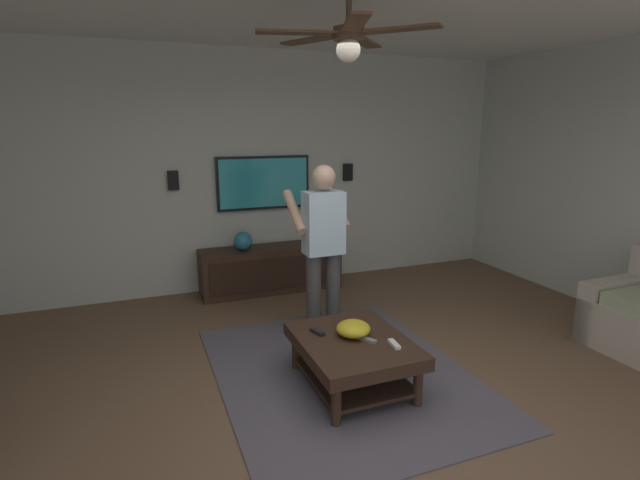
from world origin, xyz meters
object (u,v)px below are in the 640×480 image
(person_standing, at_px, (323,241))
(wall_speaker_left, at_px, (348,172))
(coffee_table, at_px, (353,351))
(bowl, at_px, (353,329))
(ceiling_fan, at_px, (347,38))
(tv, at_px, (264,183))
(remote_black, at_px, (317,332))
(vase_round, at_px, (243,241))
(media_console, at_px, (271,269))
(remote_white, at_px, (394,344))
(remote_grey, at_px, (367,340))
(wall_speaker_right, at_px, (173,180))

(person_standing, distance_m, wall_speaker_left, 2.02)
(coffee_table, bearing_deg, bowl, -26.24)
(ceiling_fan, bearing_deg, tv, -2.56)
(tv, distance_m, bowl, 2.73)
(remote_black, bearing_deg, vase_round, -14.23)
(remote_black, xyz_separation_m, vase_round, (2.19, 0.09, 0.25))
(person_standing, bearing_deg, bowl, 172.16)
(vase_round, xyz_separation_m, ceiling_fan, (-2.39, -0.22, 1.88))
(wall_speaker_left, bearing_deg, media_console, 102.63)
(ceiling_fan, bearing_deg, person_standing, -13.04)
(tv, xyz_separation_m, person_standing, (-1.67, -0.11, -0.37))
(media_console, relative_size, ceiling_fan, 1.47)
(media_console, bearing_deg, tv, -180.00)
(media_console, height_order, vase_round, vase_round)
(media_console, height_order, person_standing, person_standing)
(coffee_table, height_order, tv, tv)
(remote_white, distance_m, wall_speaker_left, 3.18)
(remote_grey, distance_m, wall_speaker_left, 3.10)
(remote_white, xyz_separation_m, remote_grey, (0.14, 0.15, 0.00))
(remote_white, bearing_deg, vase_round, -161.90)
(coffee_table, xyz_separation_m, wall_speaker_left, (2.66, -1.16, 1.10))
(person_standing, distance_m, remote_grey, 1.18)
(person_standing, height_order, bowl, person_standing)
(bowl, bearing_deg, remote_white, -141.48)
(coffee_table, bearing_deg, vase_round, 7.41)
(wall_speaker_left, distance_m, wall_speaker_right, 2.19)
(vase_round, bearing_deg, wall_speaker_left, -79.31)
(tv, height_order, person_standing, person_standing)
(remote_white, height_order, wall_speaker_right, wall_speaker_right)
(wall_speaker_left, xyz_separation_m, ceiling_fan, (-2.67, 1.25, 1.14))
(person_standing, bearing_deg, remote_white, -176.23)
(media_console, bearing_deg, remote_black, -6.42)
(coffee_table, xyz_separation_m, media_console, (2.41, -0.03, -0.02))
(bowl, bearing_deg, coffee_table, 153.76)
(wall_speaker_right, bearing_deg, remote_grey, -157.98)
(remote_grey, relative_size, wall_speaker_right, 0.68)
(wall_speaker_right, bearing_deg, remote_white, -156.38)
(coffee_table, height_order, wall_speaker_right, wall_speaker_right)
(tv, bearing_deg, remote_black, -5.79)
(person_standing, bearing_deg, media_console, 3.82)
(media_console, bearing_deg, person_standing, 4.42)
(coffee_table, relative_size, remote_black, 6.67)
(coffee_table, xyz_separation_m, person_standing, (0.98, -0.14, 0.64))
(tv, xyz_separation_m, vase_round, (-0.27, 0.34, -0.64))
(ceiling_fan, bearing_deg, vase_round, 5.30)
(bowl, distance_m, remote_grey, 0.15)
(person_standing, height_order, wall_speaker_right, person_standing)
(remote_grey, xyz_separation_m, wall_speaker_left, (2.74, -1.08, 0.98))
(remote_black, bearing_deg, wall_speaker_right, 1.47)
(tv, bearing_deg, media_console, 0.00)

